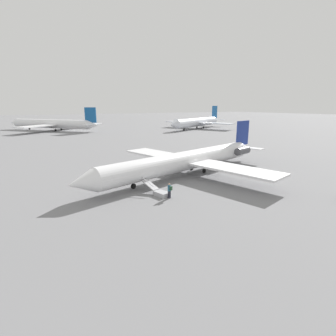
# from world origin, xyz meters

# --- Properties ---
(ground_plane) EXTENTS (600.00, 600.00, 0.00)m
(ground_plane) POSITION_xyz_m (0.00, 0.00, 0.00)
(ground_plane) COLOR slate
(airplane_main) EXTENTS (35.73, 27.82, 7.38)m
(airplane_main) POSITION_xyz_m (-1.03, -0.27, 2.20)
(airplane_main) COLOR white
(airplane_main) RESTS_ON ground
(airplane_far_center) EXTENTS (33.51, 37.45, 9.44)m
(airplane_far_center) POSITION_xyz_m (8.92, -86.38, 2.81)
(airplane_far_center) COLOR white
(airplane_far_center) RESTS_ON ground
(airplane_taxiing_distant) EXTENTS (40.07, 31.50, 9.96)m
(airplane_taxiing_distant) POSITION_xyz_m (-48.79, -65.01, 2.97)
(airplane_taxiing_distant) COLOR silver
(airplane_taxiing_distant) RESTS_ON ground
(boarding_stairs) EXTENTS (2.03, 4.14, 1.79)m
(boarding_stairs) POSITION_xyz_m (7.54, 6.09, 0.38)
(boarding_stairs) COLOR #B2B2B7
(boarding_stairs) RESTS_ON ground
(passenger) EXTENTS (0.41, 0.56, 1.74)m
(passenger) POSITION_xyz_m (7.01, 7.61, 1.00)
(passenger) COLOR #23232D
(passenger) RESTS_ON ground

